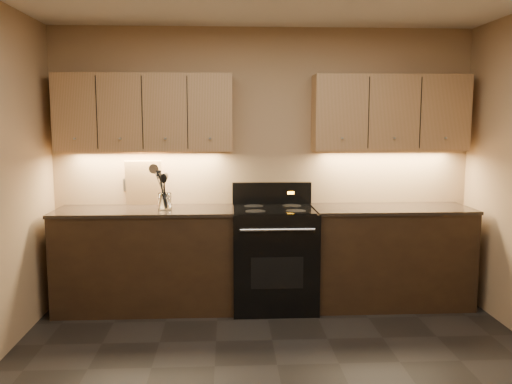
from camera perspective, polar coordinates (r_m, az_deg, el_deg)
wall_back at (r=5.23m, az=0.77°, el=2.82°), size 4.00×0.04×2.60m
counter_left at (r=5.12m, az=-11.49°, el=-6.91°), size 1.62×0.62×0.93m
counter_right at (r=5.29m, az=13.93°, el=-6.53°), size 1.46×0.62×0.93m
stove at (r=5.06m, az=1.90°, el=-6.78°), size 0.76×0.68×1.14m
upper_cab_left at (r=5.11m, az=-11.63°, el=8.17°), size 1.60×0.30×0.70m
upper_cab_right at (r=5.28m, az=13.91°, el=8.07°), size 1.44×0.30×0.70m
outlet_plate at (r=5.32m, az=-13.34°, el=0.75°), size 0.08×0.01×0.12m
utensil_crock at (r=4.98m, az=-9.57°, el=-1.01°), size 0.12×0.12×0.15m
cutting_board at (r=5.25m, az=-11.72°, el=0.94°), size 0.35×0.12×0.43m
wooden_spoon at (r=4.96m, az=-10.05°, el=0.20°), size 0.11×0.13×0.33m
black_spoon at (r=4.99m, az=-9.50°, el=0.17°), size 0.07×0.12×0.31m
black_turner at (r=4.94m, az=-9.53°, el=0.39°), size 0.17×0.16×0.37m
steel_spatula at (r=4.98m, az=-9.17°, el=0.33°), size 0.19×0.11×0.35m
steel_skimmer at (r=4.96m, az=-9.19°, el=0.67°), size 0.23×0.13×0.41m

